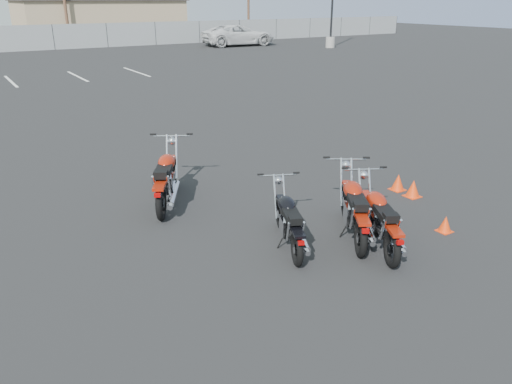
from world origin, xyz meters
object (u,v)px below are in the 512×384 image
motorcycle_second_black (289,221)px  motorcycle_rear_red (354,209)px  white_van (239,29)px  motorcycle_third_red (379,219)px  motorcycle_front_red (167,179)px

motorcycle_second_black → motorcycle_rear_red: motorcycle_rear_red is taller
white_van → motorcycle_second_black: bearing=156.1°
motorcycle_rear_red → white_van: bearing=62.8°
motorcycle_second_black → motorcycle_third_red: bearing=-31.4°
motorcycle_front_red → motorcycle_rear_red: (1.99, -2.82, -0.02)m
motorcycle_third_red → motorcycle_rear_red: bearing=100.5°
motorcycle_second_black → white_van: size_ratio=0.26×
motorcycle_third_red → white_van: bearing=63.2°
motorcycle_front_red → motorcycle_rear_red: size_ratio=1.07×
motorcycle_third_red → motorcycle_rear_red: motorcycle_rear_red is taller
motorcycle_second_black → white_van: 35.28m
motorcycle_rear_red → motorcycle_front_red: bearing=125.2°
white_van → motorcycle_front_red: bearing=152.6°
motorcycle_front_red → motorcycle_second_black: bearing=-70.6°
motorcycle_second_black → white_van: bearing=61.0°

